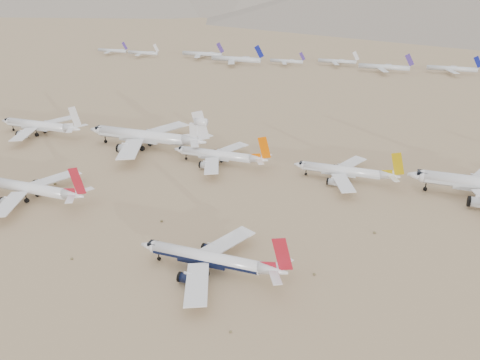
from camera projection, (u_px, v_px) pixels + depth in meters
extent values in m
plane|color=#987B58|center=(230.00, 261.00, 136.23)|extent=(7000.00, 7000.00, 0.00)
cylinder|color=white|center=(206.00, 257.00, 130.29)|extent=(31.86, 3.77, 3.77)
cube|color=black|center=(206.00, 259.00, 130.47)|extent=(31.22, 3.82, 0.85)
sphere|color=white|center=(155.00, 247.00, 135.25)|extent=(3.77, 3.77, 3.77)
cube|color=black|center=(153.00, 244.00, 135.01)|extent=(2.64, 2.45, 0.94)
cone|color=white|center=(274.00, 270.00, 124.03)|extent=(7.96, 3.77, 3.77)
cube|color=white|center=(197.00, 284.00, 120.16)|extent=(12.30, 19.39, 0.59)
cube|color=white|center=(275.00, 278.00, 120.21)|extent=(5.06, 6.61, 0.23)
cylinder|color=black|center=(188.00, 279.00, 125.04)|extent=(4.42, 2.71, 2.71)
cube|color=white|center=(228.00, 241.00, 139.41)|extent=(12.30, 19.39, 0.59)
cube|color=white|center=(283.00, 263.00, 126.52)|extent=(5.06, 6.61, 0.23)
cylinder|color=black|center=(211.00, 249.00, 138.53)|extent=(4.42, 2.71, 2.71)
cube|color=#A91624|center=(282.00, 254.00, 121.14)|extent=(6.04, 0.30, 9.95)
cylinder|color=black|center=(159.00, 259.00, 136.47)|extent=(1.13, 0.47, 1.13)
cylinder|color=black|center=(207.00, 274.00, 129.02)|extent=(1.58, 0.94, 1.58)
cylinder|color=black|center=(214.00, 264.00, 133.56)|extent=(1.58, 0.94, 1.58)
cylinder|color=white|center=(27.00, 188.00, 172.38)|extent=(33.53, 4.02, 4.02)
cone|color=white|center=(74.00, 195.00, 165.80)|extent=(8.38, 4.02, 4.02)
cube|color=white|center=(9.00, 204.00, 161.70)|extent=(12.95, 20.40, 0.63)
cube|color=white|center=(70.00, 199.00, 161.76)|extent=(5.32, 6.96, 0.24)
cylinder|color=silver|center=(8.00, 202.00, 166.84)|extent=(4.66, 2.90, 2.90)
cube|color=white|center=(55.00, 178.00, 182.01)|extent=(12.95, 20.40, 0.63)
cube|color=white|center=(84.00, 190.00, 168.41)|extent=(5.32, 6.96, 0.24)
cylinder|color=silver|center=(40.00, 185.00, 181.09)|extent=(4.66, 2.90, 2.90)
cube|color=#A91624|center=(77.00, 181.00, 162.75)|extent=(6.35, 0.32, 10.47)
cylinder|color=black|center=(27.00, 201.00, 171.03)|extent=(1.69, 1.01, 1.69)
cylinder|color=black|center=(38.00, 194.00, 175.88)|extent=(1.69, 1.01, 1.69)
sphere|color=white|center=(424.00, 176.00, 178.90)|extent=(5.14, 5.14, 5.14)
cube|color=black|center=(422.00, 173.00, 178.57)|extent=(3.60, 3.34, 1.28)
cylinder|color=silver|center=(479.00, 203.00, 165.29)|extent=(5.89, 3.70, 3.70)
cylinder|color=silver|center=(473.00, 180.00, 183.35)|extent=(5.89, 3.70, 3.70)
cylinder|color=black|center=(425.00, 189.00, 180.56)|extent=(1.54, 0.64, 1.54)
cylinder|color=white|center=(341.00, 170.00, 188.71)|extent=(30.66, 3.73, 3.73)
cube|color=silver|center=(341.00, 171.00, 188.90)|extent=(30.05, 3.78, 0.84)
sphere|color=white|center=(304.00, 165.00, 193.49)|extent=(3.73, 3.73, 3.73)
cube|color=black|center=(303.00, 163.00, 193.25)|extent=(2.61, 2.42, 0.93)
cone|color=white|center=(390.00, 176.00, 182.69)|extent=(7.67, 3.73, 3.73)
cube|color=white|center=(343.00, 183.00, 178.92)|extent=(11.84, 18.66, 0.58)
cube|color=white|center=(394.00, 179.00, 178.99)|extent=(4.87, 6.36, 0.22)
cylinder|color=silver|center=(334.00, 182.00, 183.64)|extent=(4.26, 2.68, 2.68)
cube|color=white|center=(351.00, 163.00, 197.54)|extent=(11.84, 18.66, 0.58)
cube|color=white|center=(395.00, 172.00, 185.09)|extent=(4.87, 6.36, 0.22)
cylinder|color=silver|center=(340.00, 168.00, 196.71)|extent=(4.26, 2.68, 2.68)
cube|color=#C5A20B|center=(398.00, 164.00, 179.90)|extent=(5.81, 0.30, 9.58)
cylinder|color=black|center=(306.00, 174.00, 194.69)|extent=(1.12, 0.47, 1.12)
cylinder|color=black|center=(343.00, 181.00, 187.47)|extent=(1.57, 0.93, 1.57)
cylinder|color=black|center=(345.00, 176.00, 191.96)|extent=(1.57, 0.93, 1.57)
cylinder|color=white|center=(216.00, 154.00, 204.85)|extent=(31.75, 3.88, 3.88)
cube|color=silver|center=(216.00, 155.00, 205.05)|extent=(31.12, 3.94, 0.87)
sphere|color=white|center=(184.00, 150.00, 209.80)|extent=(3.88, 3.88, 3.88)
cube|color=black|center=(183.00, 148.00, 209.56)|extent=(2.72, 2.52, 0.97)
cone|color=white|center=(259.00, 159.00, 198.62)|extent=(7.94, 3.88, 3.88)
cube|color=white|center=(212.00, 166.00, 194.71)|extent=(12.26, 19.33, 0.60)
cube|color=white|center=(260.00, 162.00, 194.78)|extent=(5.04, 6.59, 0.23)
cylinder|color=silver|center=(206.00, 165.00, 199.60)|extent=(4.41, 2.79, 2.79)
cube|color=white|center=(231.00, 148.00, 214.01)|extent=(12.26, 19.33, 0.60)
cube|color=white|center=(265.00, 156.00, 201.10)|extent=(5.04, 6.59, 0.23)
cylinder|color=silver|center=(220.00, 153.00, 213.15)|extent=(4.41, 2.79, 2.79)
cube|color=#EA5E00|center=(264.00, 148.00, 195.72)|extent=(6.02, 0.31, 9.92)
cylinder|color=black|center=(186.00, 159.00, 211.06)|extent=(1.16, 0.49, 1.16)
cylinder|color=black|center=(217.00, 165.00, 203.56)|extent=(1.63, 0.97, 1.63)
cylinder|color=black|center=(222.00, 160.00, 208.24)|extent=(1.63, 0.97, 1.63)
cylinder|color=white|center=(142.00, 136.00, 223.52)|extent=(45.10, 5.40, 5.40)
cube|color=silver|center=(142.00, 137.00, 223.79)|extent=(44.19, 5.48, 1.21)
sphere|color=white|center=(102.00, 131.00, 230.55)|extent=(5.40, 5.40, 5.40)
cube|color=black|center=(100.00, 128.00, 230.20)|extent=(3.78, 3.51, 1.35)
cone|color=white|center=(195.00, 141.00, 214.67)|extent=(11.27, 5.40, 5.40)
cube|color=white|center=(130.00, 149.00, 209.16)|extent=(17.42, 27.45, 0.84)
cube|color=white|center=(194.00, 144.00, 209.24)|extent=(7.16, 9.36, 0.32)
cylinder|color=silver|center=(125.00, 149.00, 216.08)|extent=(6.26, 3.89, 3.89)
cube|color=white|center=(164.00, 129.00, 236.47)|extent=(17.42, 27.45, 0.84)
cube|color=white|center=(204.00, 137.00, 218.19)|extent=(7.16, 9.36, 0.32)
cylinder|color=silver|center=(150.00, 135.00, 235.23)|extent=(6.26, 3.89, 3.89)
cube|color=white|center=(201.00, 126.00, 210.57)|extent=(8.55, 0.43, 14.08)
cylinder|color=white|center=(201.00, 122.00, 209.77)|extent=(5.64, 3.50, 3.50)
cylinder|color=black|center=(106.00, 141.00, 232.29)|extent=(1.62, 0.67, 1.62)
cylinder|color=black|center=(142.00, 149.00, 221.71)|extent=(2.27, 1.35, 2.27)
cylinder|color=black|center=(150.00, 144.00, 228.22)|extent=(2.27, 1.35, 2.27)
cylinder|color=white|center=(37.00, 125.00, 243.21)|extent=(35.96, 4.42, 4.42)
cube|color=silver|center=(38.00, 126.00, 243.43)|extent=(35.24, 4.48, 0.99)
sphere|color=white|center=(10.00, 122.00, 248.81)|extent=(4.42, 4.42, 4.42)
cube|color=black|center=(9.00, 119.00, 248.53)|extent=(3.09, 2.87, 1.10)
cone|color=white|center=(73.00, 129.00, 236.15)|extent=(8.99, 4.42, 4.42)
cube|color=white|center=(24.00, 134.00, 231.72)|extent=(13.89, 21.88, 0.68)
cube|color=white|center=(70.00, 130.00, 231.80)|extent=(5.71, 7.46, 0.27)
cylinder|color=silver|center=(23.00, 135.00, 237.25)|extent=(4.99, 3.18, 3.18)
cube|color=white|center=(58.00, 120.00, 253.59)|extent=(13.89, 21.88, 0.68)
cube|color=white|center=(81.00, 126.00, 238.96)|extent=(5.71, 7.46, 0.27)
cylinder|color=silver|center=(47.00, 125.00, 252.62)|extent=(4.99, 3.18, 3.18)
cube|color=white|center=(75.00, 117.00, 232.87)|extent=(6.81, 0.35, 11.23)
cylinder|color=black|center=(13.00, 130.00, 250.24)|extent=(1.33, 0.55, 1.33)
cylinder|color=black|center=(37.00, 135.00, 241.74)|extent=(1.86, 1.10, 1.86)
cylinder|color=black|center=(45.00, 131.00, 247.07)|extent=(1.86, 1.10, 1.86)
cylinder|color=silver|center=(112.00, 51.00, 491.98)|extent=(33.46, 3.31, 3.31)
cube|color=#462F8A|center=(125.00, 46.00, 484.83)|extent=(6.66, 0.33, 8.39)
cube|color=silver|center=(108.00, 52.00, 484.72)|extent=(8.82, 15.40, 0.33)
cube|color=silver|center=(117.00, 50.00, 499.64)|extent=(8.82, 15.40, 0.33)
cylinder|color=silver|center=(143.00, 53.00, 477.39)|extent=(33.54, 3.31, 3.31)
cube|color=white|center=(156.00, 48.00, 470.22)|extent=(6.68, 0.33, 8.41)
cube|color=silver|center=(138.00, 55.00, 470.11)|extent=(8.84, 15.44, 0.33)
cube|color=silver|center=(147.00, 52.00, 485.07)|extent=(8.84, 15.44, 0.33)
cylinder|color=silver|center=(202.00, 54.00, 467.71)|extent=(41.92, 4.14, 4.14)
cube|color=#462F8A|center=(220.00, 48.00, 458.75)|extent=(8.35, 0.41, 10.52)
cube|color=silver|center=(198.00, 56.00, 458.61)|extent=(11.05, 19.30, 0.41)
cube|color=silver|center=(206.00, 53.00, 477.31)|extent=(11.05, 19.30, 0.41)
cylinder|color=silver|center=(236.00, 59.00, 436.85)|extent=(47.82, 4.73, 4.73)
cube|color=navy|center=(259.00, 52.00, 426.63)|extent=(9.52, 0.47, 11.99)
cube|color=silver|center=(231.00, 62.00, 426.47)|extent=(12.60, 22.01, 0.47)
cube|color=silver|center=(241.00, 58.00, 447.79)|extent=(12.60, 22.01, 0.47)
cylinder|color=silver|center=(287.00, 61.00, 431.90)|extent=(30.90, 3.05, 3.05)
cube|color=#462F8A|center=(302.00, 56.00, 425.30)|extent=(6.15, 0.31, 7.75)
cube|color=silver|center=(284.00, 63.00, 425.20)|extent=(8.14, 14.22, 0.31)
cube|color=silver|center=(289.00, 60.00, 438.98)|extent=(8.14, 14.22, 0.31)
cylinder|color=silver|center=(337.00, 61.00, 429.55)|extent=(34.76, 3.44, 3.44)
cube|color=white|center=(356.00, 56.00, 422.13)|extent=(6.92, 0.34, 8.72)
cube|color=silver|center=(335.00, 64.00, 422.01)|extent=(9.16, 16.00, 0.34)
cube|color=silver|center=(339.00, 60.00, 437.51)|extent=(9.16, 16.00, 0.34)
cylinder|color=silver|center=(384.00, 67.00, 400.88)|extent=(42.39, 4.19, 4.19)
cube|color=#462F8A|center=(410.00, 60.00, 391.82)|extent=(8.44, 0.42, 10.63)
cube|color=silver|center=(383.00, 70.00, 391.68)|extent=(11.17, 19.51, 0.42)
cube|color=silver|center=(385.00, 66.00, 410.58)|extent=(11.17, 19.51, 0.42)
cylinder|color=silver|center=(452.00, 69.00, 394.39)|extent=(40.04, 3.96, 3.96)
cube|color=navy|center=(478.00, 62.00, 385.83)|extent=(7.97, 0.40, 10.04)
cube|color=silver|center=(452.00, 72.00, 385.70)|extent=(10.55, 18.43, 0.40)
cube|color=silver|center=(451.00, 67.00, 403.56)|extent=(10.55, 18.43, 0.40)
ellipsoid|color=brown|center=(55.00, 184.00, 186.09)|extent=(1.12, 1.12, 0.62)
ellipsoid|color=brown|center=(72.00, 259.00, 137.04)|extent=(0.84, 0.84, 0.46)
ellipsoid|color=brown|center=(162.00, 221.00, 157.99)|extent=(0.98, 0.98, 0.54)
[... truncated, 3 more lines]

